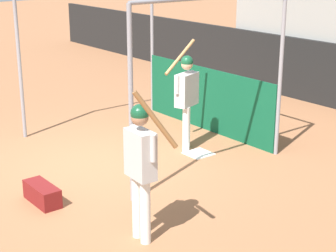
% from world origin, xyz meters
% --- Properties ---
extents(ground_plane, '(60.00, 60.00, 0.00)m').
position_xyz_m(ground_plane, '(0.00, 0.00, 0.00)').
color(ground_plane, '#9E6642').
extents(outfield_wall, '(24.00, 0.12, 1.47)m').
position_xyz_m(outfield_wall, '(0.00, 6.15, 0.74)').
color(outfield_wall, black).
rests_on(outfield_wall, ground).
extents(batting_cage, '(3.75, 3.18, 2.87)m').
position_xyz_m(batting_cage, '(-0.29, 2.23, 1.19)').
color(batting_cage, gray).
rests_on(batting_cage, ground).
extents(home_plate, '(0.44, 0.44, 0.02)m').
position_xyz_m(home_plate, '(0.70, 1.69, 0.01)').
color(home_plate, white).
rests_on(home_plate, ground).
extents(player_batter, '(0.67, 0.86, 1.92)m').
position_xyz_m(player_batter, '(0.34, 1.70, 1.05)').
color(player_batter, white).
rests_on(player_batter, ground).
extents(player_waiting, '(0.76, 0.49, 2.03)m').
position_xyz_m(player_waiting, '(2.59, -0.91, 1.08)').
color(player_waiting, white).
rests_on(player_waiting, ground).
extents(equipment_bag, '(0.70, 0.28, 0.28)m').
position_xyz_m(equipment_bag, '(0.81, -1.41, 0.14)').
color(equipment_bag, maroon).
rests_on(equipment_bag, ground).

